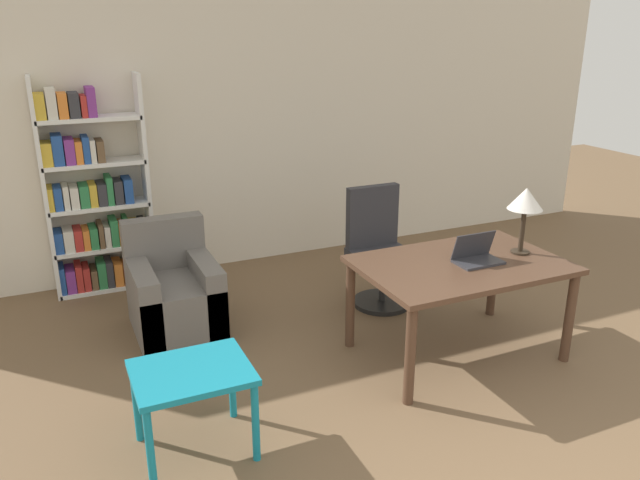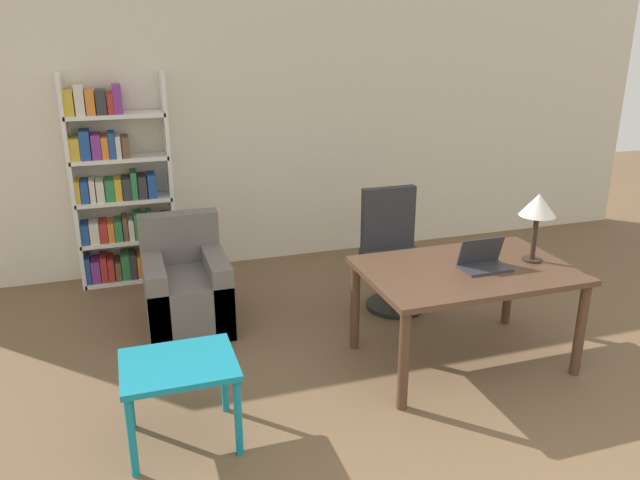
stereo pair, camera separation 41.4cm
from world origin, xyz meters
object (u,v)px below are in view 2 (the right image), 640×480
at_px(table_lamp, 538,207).
at_px(side_table_blue, 179,374).
at_px(bookshelf, 119,196).
at_px(laptop, 483,262).
at_px(office_chair, 394,254).
at_px(armchair, 186,290).
at_px(desk, 466,280).

relative_size(table_lamp, side_table_blue, 0.77).
bearing_deg(table_lamp, bookshelf, 139.78).
relative_size(laptop, table_lamp, 0.67).
relative_size(laptop, bookshelf, 0.17).
xyz_separation_m(table_lamp, office_chair, (-0.59, 1.06, -0.65)).
xyz_separation_m(armchair, bookshelf, (-0.45, 1.11, 0.54)).
bearing_deg(desk, bookshelf, 134.14).
height_order(office_chair, armchair, office_chair).
bearing_deg(office_chair, desk, -85.87).
distance_m(desk, table_lamp, 0.71).
height_order(desk, side_table_blue, desk).
bearing_deg(table_lamp, desk, 178.11).
distance_m(armchair, bookshelf, 1.31).
bearing_deg(desk, side_table_blue, -171.03).
height_order(laptop, armchair, laptop).
bearing_deg(side_table_blue, office_chair, 34.89).
bearing_deg(side_table_blue, armchair, 82.29).
relative_size(office_chair, armchair, 1.18).
bearing_deg(armchair, desk, -33.97).
height_order(desk, laptop, laptop).
distance_m(table_lamp, office_chair, 1.38).
distance_m(laptop, bookshelf, 3.36).
xyz_separation_m(side_table_blue, bookshelf, (-0.24, 2.66, 0.39)).
relative_size(desk, table_lamp, 2.94).
bearing_deg(bookshelf, desk, -45.86).
distance_m(side_table_blue, armchair, 1.57).
bearing_deg(laptop, side_table_blue, -172.44).
xyz_separation_m(office_chair, side_table_blue, (-1.96, -1.37, -0.03)).
distance_m(desk, laptop, 0.17).
bearing_deg(office_chair, laptop, -80.80).
height_order(side_table_blue, armchair, armchair).
relative_size(desk, armchair, 1.68).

